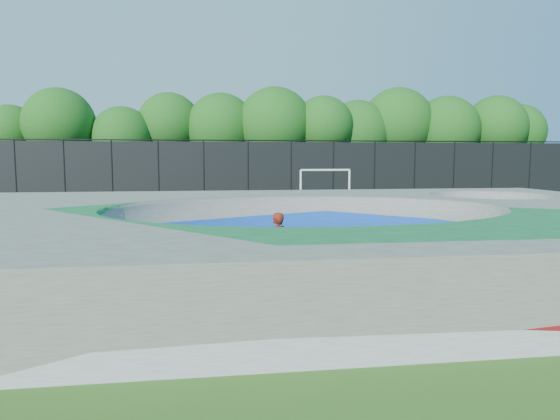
# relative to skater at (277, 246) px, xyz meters

# --- Properties ---
(ground) EXTENTS (120.00, 120.00, 0.00)m
(ground) POSITION_rel_skater_xyz_m (1.12, 1.98, -0.79)
(ground) COLOR #2D5818
(ground) RESTS_ON ground
(skate_deck) EXTENTS (22.00, 14.00, 1.50)m
(skate_deck) POSITION_rel_skater_xyz_m (1.12, 1.98, -0.04)
(skate_deck) COLOR gray
(skate_deck) RESTS_ON ground
(skater) EXTENTS (0.68, 0.65, 1.57)m
(skater) POSITION_rel_skater_xyz_m (0.00, 0.00, 0.00)
(skater) COLOR red
(skater) RESTS_ON ground
(skateboard) EXTENTS (0.79, 0.58, 0.05)m
(skateboard) POSITION_rel_skater_xyz_m (0.00, 0.00, -0.76)
(skateboard) COLOR black
(skateboard) RESTS_ON ground
(soccer_goal) EXTENTS (3.22, 0.12, 2.13)m
(soccer_goal) POSITION_rel_skater_xyz_m (5.61, 19.03, 0.69)
(soccer_goal) COLOR white
(soccer_goal) RESTS_ON ground
(fence) EXTENTS (48.09, 0.09, 4.04)m
(fence) POSITION_rel_skater_xyz_m (1.12, 22.98, 1.31)
(fence) COLOR black
(fence) RESTS_ON ground
(treeline) EXTENTS (53.01, 6.91, 8.52)m
(treeline) POSITION_rel_skater_xyz_m (3.69, 27.86, 4.37)
(treeline) COLOR #4F3327
(treeline) RESTS_ON ground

